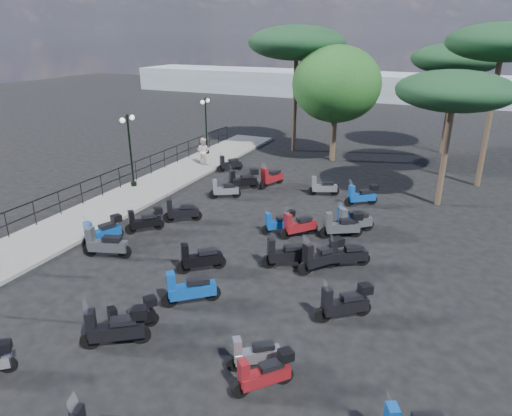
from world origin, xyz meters
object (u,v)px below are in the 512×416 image
at_px(scooter_7, 116,328).
at_px(scooter_8, 200,259).
at_px(scooter_3, 145,221).
at_px(pine_3, 455,91).
at_px(scooter_25, 346,255).
at_px(scooter_26, 322,256).
at_px(scooter_20, 345,303).
at_px(scooter_1, 105,245).
at_px(scooter_6, 132,318).
at_px(pine_2, 297,43).
at_px(scooter_16, 279,222).
at_px(scooter_21, 350,219).
at_px(scooter_13, 189,289).
at_px(scooter_22, 354,222).
at_px(scooter_17, 323,187).
at_px(lamp_post_2, 206,122).
at_px(scooter_5, 229,164).
at_px(pine_0, 456,59).
at_px(broadleaf_tree, 337,84).
at_px(scooter_9, 181,212).
at_px(scooter_27, 342,226).
at_px(scooter_18, 264,374).
at_px(lamp_post_1, 130,146).
at_px(scooter_19, 254,354).
at_px(scooter_28, 362,196).
at_px(scooter_14, 285,254).
at_px(scooter_11, 271,178).
at_px(scooter_15, 298,226).
at_px(pedestrian_far, 203,151).
at_px(scooter_4, 243,180).
at_px(scooter_2, 103,232).

bearing_deg(scooter_7, scooter_8, -34.03).
distance_m(scooter_3, pine_3, 14.79).
distance_m(scooter_25, scooter_26, 0.95).
bearing_deg(scooter_20, scooter_1, 49.21).
height_order(scooter_6, pine_2, pine_2).
relative_size(scooter_16, scooter_21, 0.92).
relative_size(scooter_13, scooter_22, 1.04).
bearing_deg(scooter_17, pine_3, -103.11).
bearing_deg(scooter_13, lamp_post_2, -12.18).
relative_size(scooter_7, pine_2, 0.19).
xyz_separation_m(scooter_5, pine_0, (11.48, 10.00, 5.78)).
distance_m(scooter_26, pine_0, 20.64).
bearing_deg(broadleaf_tree, scooter_13, -88.66).
relative_size(scooter_13, scooter_26, 0.95).
bearing_deg(pine_3, scooter_9, -145.94).
distance_m(scooter_27, pine_2, 16.13).
relative_size(scooter_16, scooter_18, 0.95).
height_order(scooter_8, scooter_9, scooter_8).
height_order(scooter_7, pine_3, pine_3).
bearing_deg(scooter_18, pine_2, -29.51).
relative_size(scooter_3, pine_0, 0.18).
relative_size(scooter_17, scooter_18, 1.21).
relative_size(scooter_3, scooter_13, 0.89).
relative_size(lamp_post_2, scooter_8, 2.61).
bearing_deg(scooter_17, lamp_post_2, 40.28).
relative_size(lamp_post_1, scooter_9, 2.58).
bearing_deg(scooter_9, scooter_19, -171.30).
distance_m(scooter_21, scooter_22, 0.43).
height_order(lamp_post_1, scooter_22, lamp_post_1).
bearing_deg(scooter_25, scooter_7, 113.17).
distance_m(scooter_17, pine_2, 11.69).
xyz_separation_m(scooter_17, scooter_28, (2.12, -0.63, 0.06)).
bearing_deg(pine_2, scooter_14, -71.36).
bearing_deg(scooter_18, scooter_7, 44.00).
distance_m(scooter_6, scooter_11, 13.66).
bearing_deg(pine_3, broadleaf_tree, 139.60).
distance_m(scooter_15, scooter_22, 2.39).
relative_size(scooter_1, scooter_28, 1.26).
bearing_deg(broadleaf_tree, scooter_28, -65.04).
height_order(scooter_5, scooter_6, scooter_5).
height_order(lamp_post_2, scooter_6, lamp_post_2).
relative_size(scooter_5, broadleaf_tree, 0.18).
bearing_deg(pedestrian_far, pine_3, 174.55).
bearing_deg(scooter_4, scooter_13, 152.80).
xyz_separation_m(scooter_26, scooter_27, (-0.02, 3.02, -0.03)).
relative_size(scooter_19, scooter_20, 0.86).
distance_m(scooter_22, pine_3, 7.64).
bearing_deg(scooter_2, scooter_28, -113.63).
relative_size(scooter_4, scooter_22, 1.00).
xyz_separation_m(scooter_2, scooter_26, (8.53, 1.42, 0.03)).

